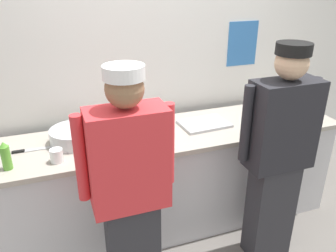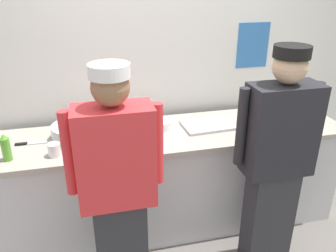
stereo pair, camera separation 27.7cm
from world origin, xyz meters
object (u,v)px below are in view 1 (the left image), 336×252
Objects in this scene: ramekin_green_sauce at (128,128)px; deli_cup at (57,156)px; chef_near_left at (130,190)px; chefs_knife at (28,150)px; ramekin_yellow_sauce at (147,134)px; mixing_bowl_steel at (75,136)px; sheet_tray at (204,124)px; squeeze_bottle_primary at (309,107)px; chef_center at (278,153)px; plate_stack_front at (278,111)px; ramekin_red_sauce at (285,122)px; plate_stack_rear at (158,125)px; squeeze_bottle_secondary at (6,156)px.

deli_cup is at bearing -151.16° from ramekin_green_sauce.
chef_near_left reaches higher than chefs_knife.
mixing_bowl_steel is at bearing 169.50° from ramekin_yellow_sauce.
squeeze_bottle_primary is at bearing -8.57° from sheet_tray.
chef_center is 6.28× the size of chefs_knife.
ramekin_green_sauce is 0.68m from deli_cup.
chefs_knife is at bearing 179.44° from plate_stack_front.
chef_near_left reaches higher than ramekin_red_sauce.
ramekin_red_sauce is 1.13× the size of ramekin_green_sauce.
plate_stack_rear is 0.68m from mixing_bowl_steel.
plate_stack_rear is at bearing 134.17° from chef_center.
mixing_bowl_steel is at bearing 177.96° from sheet_tray.
sheet_tray is at bearing 40.28° from chef_near_left.
squeeze_bottle_primary is 2.42m from chefs_knife.
ramekin_green_sauce is at bearing 18.95° from squeeze_bottle_secondary.
chef_center is 8.51× the size of squeeze_bottle_secondary.
deli_cup is at bearing -173.85° from plate_stack_front.
plate_stack_front is 0.77× the size of chefs_knife.
squeeze_bottle_secondary is at bearing -175.02° from plate_stack_front.
mixing_bowl_steel is 1.96× the size of squeeze_bottle_primary.
ramekin_green_sauce is 0.84× the size of deli_cup.
plate_stack_rear is 0.50× the size of sheet_tray.
plate_stack_front is at bearing 2.19° from ramekin_yellow_sauce.
chefs_knife is (-1.44, 0.01, -0.01)m from sheet_tray.
chef_center is 1.54m from mixing_bowl_steel.
chef_center is 4.45× the size of mixing_bowl_steel.
plate_stack_rear is (-0.70, 0.72, 0.03)m from chef_center.
mixing_bowl_steel is 3.71× the size of ramekin_yellow_sauce.
plate_stack_front is at bearing 4.98° from squeeze_bottle_secondary.
chef_center reaches higher than ramekin_red_sauce.
plate_stack_front and plate_stack_rear have the same top height.
squeeze_bottle_secondary is at bearing -161.05° from ramekin_green_sauce.
chef_near_left is at bearing -156.30° from plate_stack_front.
squeeze_bottle_secondary is (-2.32, -0.20, 0.06)m from plate_stack_front.
ramekin_green_sauce is (-0.65, 0.10, 0.01)m from sheet_tray.
plate_stack_rear reaches higher than ramekin_red_sauce.
squeeze_bottle_primary is at bearing 17.33° from chef_near_left.
mixing_bowl_steel is at bearing 171.40° from ramekin_red_sauce.
plate_stack_rear is 0.19m from ramekin_yellow_sauce.
plate_stack_front reaches higher than ramekin_red_sauce.
plate_stack_rear is at bearing 13.63° from squeeze_bottle_secondary.
plate_stack_front is 2.02× the size of ramekin_yellow_sauce.
sheet_tray is at bearing 114.21° from chef_center.
squeeze_bottle_secondary is 0.27m from chefs_knife.
deli_cup reaches higher than ramekin_green_sauce.
ramekin_yellow_sauce is at bearing 176.82° from squeeze_bottle_primary.
chef_center is 8.44× the size of plate_stack_rear.
plate_stack_rear is 0.74× the size of chefs_knife.
ramekin_red_sauce reaches higher than chefs_knife.
plate_stack_rear is 1.19m from squeeze_bottle_secondary.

